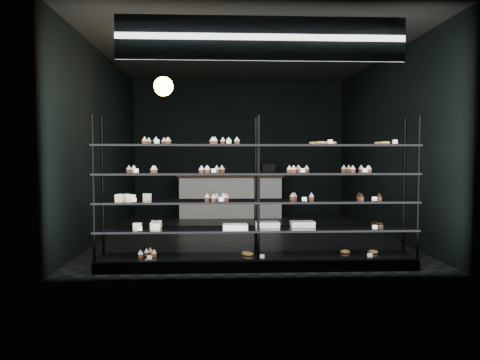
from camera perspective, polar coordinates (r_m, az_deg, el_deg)
The scene contains 5 objects.
room at distance 8.30m, azimuth 0.79°, elevation 4.21°, with size 5.01×6.01×3.20m.
display_shelf at distance 5.90m, azimuth 1.84°, elevation -4.74°, with size 4.00×0.50×1.91m.
signage at distance 5.54m, azimuth 2.67°, elevation 16.84°, with size 3.30×0.05×0.50m.
pendant_lamp at distance 7.15m, azimuth -9.31°, elevation 11.22°, with size 0.28×0.28×0.87m.
service_counter at distance 10.83m, azimuth -1.11°, elevation -1.88°, with size 2.40×0.65×1.23m.
Camera 1 is at (-0.49, -8.28, 1.43)m, focal length 35.00 mm.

